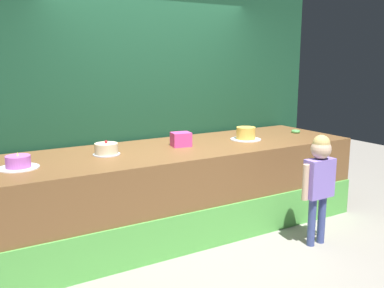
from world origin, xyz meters
name	(u,v)px	position (x,y,z in m)	size (l,w,h in m)	color
ground_plane	(213,247)	(0.00, 0.00, 0.00)	(12.00, 12.00, 0.00)	gray
stage_platform	(183,188)	(0.00, 0.59, 0.46)	(3.92, 1.21, 0.92)	brown
curtain_backdrop	(153,82)	(0.00, 1.29, 1.58)	(4.63, 0.08, 3.15)	#19472D
child_figure	(319,175)	(0.94, -0.47, 0.72)	(0.43, 0.20, 1.12)	#3F4C8C
pink_box	(181,139)	(0.00, 0.63, 0.99)	(0.20, 0.16, 0.15)	#F1439C
donut	(296,131)	(1.66, 0.61, 0.93)	(0.11, 0.11, 0.04)	#59B259
cake_left	(18,163)	(-1.66, 0.53, 0.96)	(0.34, 0.34, 0.14)	white
cake_center	(106,149)	(-0.83, 0.64, 0.97)	(0.27, 0.27, 0.14)	silver
cake_right	(246,134)	(0.83, 0.57, 0.98)	(0.36, 0.36, 0.15)	silver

